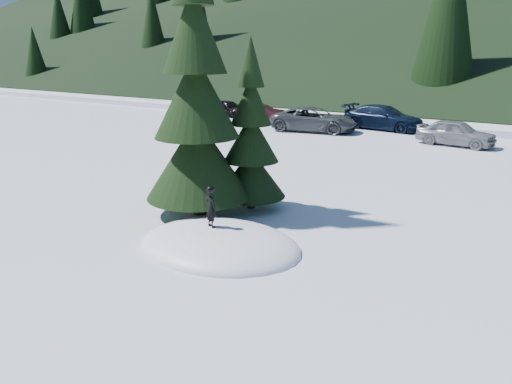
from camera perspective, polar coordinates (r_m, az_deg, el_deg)
The scene contains 10 objects.
ground at distance 13.11m, azimuth -4.14°, elevation -6.23°, with size 200.00×200.00×0.00m, color white.
snow_mound at distance 13.11m, azimuth -4.14°, elevation -6.23°, with size 4.48×3.52×0.96m, color white.
spruce_tall at distance 15.02m, azimuth -6.85°, elevation 9.65°, with size 3.20×3.20×8.60m.
spruce_short at distance 15.69m, azimuth -0.57°, elevation 5.54°, with size 2.20×2.20×5.37m.
child_skier at distance 12.98m, azimuth -5.17°, elevation -1.82°, with size 0.37×0.25×1.03m, color black.
car_0 at distance 39.02m, azimuth -3.23°, elevation 9.56°, with size 1.45×3.60×1.23m, color black.
car_1 at distance 36.03m, azimuth 0.63°, elevation 9.05°, with size 1.30×3.74×1.23m, color #33090E.
car_2 at distance 31.70m, azimuth 6.67°, elevation 8.23°, with size 2.46×5.34×1.49m, color #414448.
car_3 at distance 33.28m, azimuth 14.38°, elevation 8.25°, with size 2.14×5.27×1.53m, color black.
car_4 at distance 28.76m, azimuth 21.89°, elevation 6.31°, with size 1.63×4.05×1.38m, color gray.
Camera 1 is at (7.52, -9.54, 4.94)m, focal length 35.00 mm.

